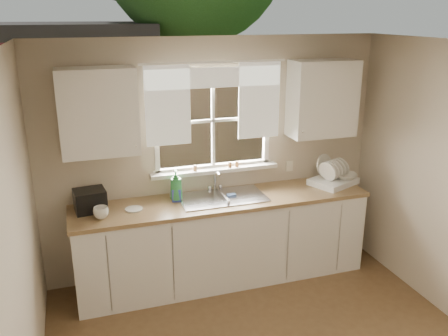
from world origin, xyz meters
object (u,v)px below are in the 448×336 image
object	(u,v)px
cup	(101,213)
black_appliance	(90,200)
dish_rack	(333,178)
soap_bottle_a	(176,185)

from	to	relation	value
cup	black_appliance	size ratio (longest dim) A/B	0.49
dish_rack	soap_bottle_a	size ratio (longest dim) A/B	1.80
black_appliance	cup	bearing A→B (deg)	-75.31
soap_bottle_a	cup	xyz separation A→B (m)	(-0.75, -0.21, -0.11)
soap_bottle_a	cup	bearing A→B (deg)	-159.68
black_appliance	soap_bottle_a	bearing A→B (deg)	-6.87
dish_rack	cup	world-z (taller)	dish_rack
cup	black_appliance	distance (m)	0.23
soap_bottle_a	black_appliance	bearing A→B (deg)	-175.41
dish_rack	cup	bearing A→B (deg)	-176.54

